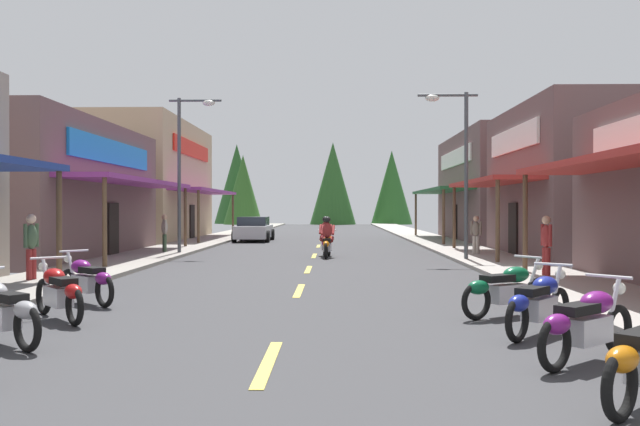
{
  "coord_description": "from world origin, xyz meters",
  "views": [
    {
      "loc": [
        0.81,
        -0.17,
        1.88
      ],
      "look_at": [
        0.11,
        30.94,
        1.66
      ],
      "focal_mm": 36.85,
      "sensor_mm": 36.0,
      "label": 1
    }
  ],
  "objects_px": {
    "rider_cruising_lead": "(328,240)",
    "pedestrian_browsing": "(165,231)",
    "pedestrian_by_shop": "(546,243)",
    "motorcycle_parked_left_2": "(1,310)",
    "rider_cruising_trailing": "(325,239)",
    "motorcycle_parked_right_1": "(587,323)",
    "streetlamp_right": "(457,151)",
    "motorcycle_parked_left_4": "(86,279)",
    "parked_car_curbside": "(254,229)",
    "streetlamp_left": "(187,153)",
    "motorcycle_parked_right_2": "(539,302)",
    "motorcycle_parked_left_3": "(59,291)",
    "motorcycle_parked_right_3": "(507,289)",
    "pedestrian_waiting": "(476,233)",
    "pedestrian_strolling": "(31,243)"
  },
  "relations": [
    {
      "from": "pedestrian_by_shop",
      "to": "pedestrian_browsing",
      "type": "bearing_deg",
      "value": -42.92
    },
    {
      "from": "motorcycle_parked_right_2",
      "to": "pedestrian_browsing",
      "type": "height_order",
      "value": "pedestrian_browsing"
    },
    {
      "from": "rider_cruising_lead",
      "to": "motorcycle_parked_left_2",
      "type": "bearing_deg",
      "value": 168.96
    },
    {
      "from": "rider_cruising_lead",
      "to": "rider_cruising_trailing",
      "type": "relative_size",
      "value": 1.0
    },
    {
      "from": "motorcycle_parked_right_1",
      "to": "streetlamp_right",
      "type": "bearing_deg",
      "value": 44.65
    },
    {
      "from": "motorcycle_parked_left_3",
      "to": "parked_car_curbside",
      "type": "distance_m",
      "value": 26.55
    },
    {
      "from": "streetlamp_left",
      "to": "parked_car_curbside",
      "type": "bearing_deg",
      "value": 83.5
    },
    {
      "from": "motorcycle_parked_right_3",
      "to": "parked_car_curbside",
      "type": "relative_size",
      "value": 0.43
    },
    {
      "from": "motorcycle_parked_right_3",
      "to": "rider_cruising_lead",
      "type": "bearing_deg",
      "value": 71.15
    },
    {
      "from": "motorcycle_parked_right_1",
      "to": "motorcycle_parked_right_2",
      "type": "bearing_deg",
      "value": 50.74
    },
    {
      "from": "motorcycle_parked_right_1",
      "to": "motorcycle_parked_left_4",
      "type": "height_order",
      "value": "same"
    },
    {
      "from": "motorcycle_parked_right_3",
      "to": "rider_cruising_lead",
      "type": "relative_size",
      "value": 0.87
    },
    {
      "from": "motorcycle_parked_left_3",
      "to": "motorcycle_parked_left_2",
      "type": "bearing_deg",
      "value": 139.62
    },
    {
      "from": "streetlamp_left",
      "to": "motorcycle_parked_right_1",
      "type": "xyz_separation_m",
      "value": [
        8.98,
        -18.14,
        -3.6
      ]
    },
    {
      "from": "streetlamp_left",
      "to": "streetlamp_right",
      "type": "relative_size",
      "value": 1.06
    },
    {
      "from": "motorcycle_parked_right_3",
      "to": "motorcycle_parked_left_3",
      "type": "distance_m",
      "value": 7.63
    },
    {
      "from": "pedestrian_browsing",
      "to": "motorcycle_parked_left_3",
      "type": "bearing_deg",
      "value": 74.84
    },
    {
      "from": "motorcycle_parked_left_4",
      "to": "parked_car_curbside",
      "type": "distance_m",
      "value": 24.66
    },
    {
      "from": "streetlamp_right",
      "to": "parked_car_curbside",
      "type": "relative_size",
      "value": 1.38
    },
    {
      "from": "motorcycle_parked_left_4",
      "to": "rider_cruising_lead",
      "type": "height_order",
      "value": "rider_cruising_lead"
    },
    {
      "from": "motorcycle_parked_left_3",
      "to": "parked_car_curbside",
      "type": "relative_size",
      "value": 0.39
    },
    {
      "from": "rider_cruising_lead",
      "to": "pedestrian_browsing",
      "type": "height_order",
      "value": "pedestrian_browsing"
    },
    {
      "from": "streetlamp_left",
      "to": "motorcycle_parked_right_2",
      "type": "bearing_deg",
      "value": -61.42
    },
    {
      "from": "streetlamp_left",
      "to": "streetlamp_right",
      "type": "bearing_deg",
      "value": -16.51
    },
    {
      "from": "rider_cruising_lead",
      "to": "pedestrian_by_shop",
      "type": "height_order",
      "value": "pedestrian_by_shop"
    },
    {
      "from": "pedestrian_waiting",
      "to": "motorcycle_parked_left_2",
      "type": "bearing_deg",
      "value": -154.22
    },
    {
      "from": "rider_cruising_trailing",
      "to": "pedestrian_by_shop",
      "type": "relative_size",
      "value": 1.27
    },
    {
      "from": "motorcycle_parked_left_4",
      "to": "pedestrian_waiting",
      "type": "xyz_separation_m",
      "value": [
        10.4,
        12.94,
        0.42
      ]
    },
    {
      "from": "streetlamp_left",
      "to": "streetlamp_right",
      "type": "xyz_separation_m",
      "value": [
        10.21,
        -3.03,
        -0.19
      ]
    },
    {
      "from": "streetlamp_left",
      "to": "motorcycle_parked_right_2",
      "type": "relative_size",
      "value": 3.72
    },
    {
      "from": "rider_cruising_lead",
      "to": "motorcycle_parked_right_3",
      "type": "bearing_deg",
      "value": -162.58
    },
    {
      "from": "parked_car_curbside",
      "to": "rider_cruising_trailing",
      "type": "bearing_deg",
      "value": -159.82
    },
    {
      "from": "pedestrian_by_shop",
      "to": "parked_car_curbside",
      "type": "xyz_separation_m",
      "value": [
        -10.18,
        20.12,
        -0.29
      ]
    },
    {
      "from": "streetlamp_left",
      "to": "motorcycle_parked_left_2",
      "type": "distance_m",
      "value": 17.69
    },
    {
      "from": "motorcycle_parked_left_4",
      "to": "parked_car_curbside",
      "type": "xyz_separation_m",
      "value": [
        0.25,
        24.66,
        0.2
      ]
    },
    {
      "from": "pedestrian_browsing",
      "to": "streetlamp_right",
      "type": "bearing_deg",
      "value": 139.9
    },
    {
      "from": "motorcycle_parked_left_2",
      "to": "motorcycle_parked_left_4",
      "type": "relative_size",
      "value": 1.07
    },
    {
      "from": "rider_cruising_trailing",
      "to": "pedestrian_waiting",
      "type": "relative_size",
      "value": 1.35
    },
    {
      "from": "motorcycle_parked_left_4",
      "to": "motorcycle_parked_right_1",
      "type": "bearing_deg",
      "value": -168.29
    },
    {
      "from": "streetlamp_left",
      "to": "motorcycle_parked_left_2",
      "type": "bearing_deg",
      "value": -85.56
    },
    {
      "from": "pedestrian_browsing",
      "to": "pedestrian_strolling",
      "type": "bearing_deg",
      "value": 63.28
    },
    {
      "from": "motorcycle_parked_right_1",
      "to": "rider_cruising_lead",
      "type": "distance_m",
      "value": 17.31
    },
    {
      "from": "motorcycle_parked_right_1",
      "to": "motorcycle_parked_left_4",
      "type": "distance_m",
      "value": 9.26
    },
    {
      "from": "motorcycle_parked_left_2",
      "to": "pedestrian_by_shop",
      "type": "bearing_deg",
      "value": -102.84
    },
    {
      "from": "motorcycle_parked_right_3",
      "to": "streetlamp_right",
      "type": "bearing_deg",
      "value": 51.27
    },
    {
      "from": "motorcycle_parked_left_3",
      "to": "rider_cruising_trailing",
      "type": "relative_size",
      "value": 0.78
    },
    {
      "from": "streetlamp_right",
      "to": "pedestrian_strolling",
      "type": "xyz_separation_m",
      "value": [
        -11.79,
        -7.1,
        -2.89
      ]
    },
    {
      "from": "motorcycle_parked_right_1",
      "to": "pedestrian_strolling",
      "type": "distance_m",
      "value": 13.27
    },
    {
      "from": "parked_car_curbside",
      "to": "pedestrian_browsing",
      "type": "bearing_deg",
      "value": 168.16
    },
    {
      "from": "motorcycle_parked_right_1",
      "to": "pedestrian_by_shop",
      "type": "height_order",
      "value": "pedestrian_by_shop"
    }
  ]
}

